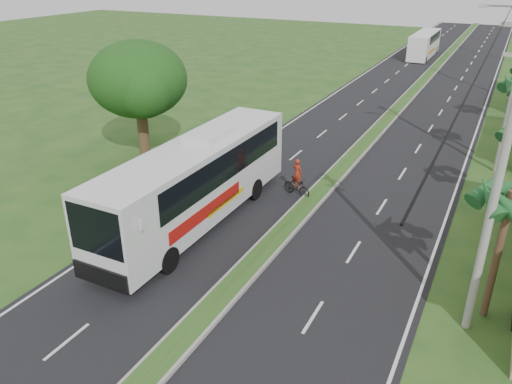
% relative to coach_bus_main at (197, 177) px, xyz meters
% --- Properties ---
extents(ground, '(180.00, 180.00, 0.00)m').
position_rel_coach_bus_main_xyz_m(ground, '(4.18, -4.34, -2.39)').
color(ground, '#214B1B').
rests_on(ground, ground).
extents(road_asphalt, '(14.00, 160.00, 0.02)m').
position_rel_coach_bus_main_xyz_m(road_asphalt, '(4.18, 15.66, -2.38)').
color(road_asphalt, black).
rests_on(road_asphalt, ground).
extents(median_strip, '(1.20, 160.00, 0.18)m').
position_rel_coach_bus_main_xyz_m(median_strip, '(4.18, 15.66, -2.28)').
color(median_strip, gray).
rests_on(median_strip, ground).
extents(lane_edge_left, '(0.12, 160.00, 0.01)m').
position_rel_coach_bus_main_xyz_m(lane_edge_left, '(-2.52, 15.66, -2.39)').
color(lane_edge_left, silver).
rests_on(lane_edge_left, ground).
extents(lane_edge_right, '(0.12, 160.00, 0.01)m').
position_rel_coach_bus_main_xyz_m(lane_edge_right, '(10.88, 15.66, -2.39)').
color(lane_edge_right, silver).
rests_on(lane_edge_right, ground).
extents(palm_verge_a, '(2.40, 2.40, 5.45)m').
position_rel_coach_bus_main_xyz_m(palm_verge_a, '(13.18, -1.34, 2.35)').
color(palm_verge_a, '#473321').
rests_on(palm_verge_a, ground).
extents(shade_tree, '(6.30, 6.00, 7.54)m').
position_rel_coach_bus_main_xyz_m(shade_tree, '(-7.94, 5.68, 2.64)').
color(shade_tree, '#473321').
rests_on(shade_tree, ground).
extents(utility_pole_a, '(1.60, 0.28, 11.00)m').
position_rel_coach_bus_main_xyz_m(utility_pole_a, '(12.68, -2.34, 3.29)').
color(utility_pole_a, gray).
rests_on(utility_pole_a, ground).
extents(coach_bus_main, '(2.90, 13.43, 4.34)m').
position_rel_coach_bus_main_xyz_m(coach_bus_main, '(0.00, 0.00, 0.00)').
color(coach_bus_main, silver).
rests_on(coach_bus_main, ground).
extents(coach_bus_far, '(2.44, 10.86, 3.16)m').
position_rel_coach_bus_main_xyz_m(coach_bus_far, '(1.41, 52.42, -0.59)').
color(coach_bus_far, white).
rests_on(coach_bus_far, ground).
extents(motorcyclist, '(1.83, 0.98, 2.16)m').
position_rel_coach_bus_main_xyz_m(motorcyclist, '(3.13, 4.92, -1.62)').
color(motorcyclist, black).
rests_on(motorcyclist, ground).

